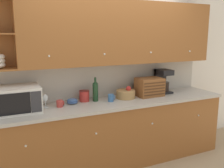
{
  "coord_description": "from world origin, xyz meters",
  "views": [
    {
      "loc": [
        -1.48,
        -3.39,
        1.85
      ],
      "look_at": [
        0.0,
        -0.23,
        1.16
      ],
      "focal_mm": 40.0,
      "sensor_mm": 36.0,
      "label": 1
    }
  ],
  "objects_px": {
    "mug_blue_second": "(111,98)",
    "bread_box": "(149,87)",
    "wine_glass": "(45,98)",
    "bowl_stack_on_counter": "(72,101)",
    "mug": "(60,104)",
    "wine_bottle": "(95,90)",
    "microwave": "(17,99)",
    "storage_canister": "(84,96)",
    "coffee_maker": "(163,81)",
    "fruit_basket": "(126,94)"
  },
  "relations": [
    {
      "from": "storage_canister",
      "to": "wine_bottle",
      "type": "height_order",
      "value": "wine_bottle"
    },
    {
      "from": "storage_canister",
      "to": "wine_bottle",
      "type": "relative_size",
      "value": 0.45
    },
    {
      "from": "mug_blue_second",
      "to": "coffee_maker",
      "type": "xyz_separation_m",
      "value": [
        0.99,
        0.15,
        0.14
      ]
    },
    {
      "from": "bread_box",
      "to": "coffee_maker",
      "type": "height_order",
      "value": "coffee_maker"
    },
    {
      "from": "microwave",
      "to": "mug_blue_second",
      "type": "xyz_separation_m",
      "value": [
        1.23,
        -0.04,
        -0.1
      ]
    },
    {
      "from": "wine_glass",
      "to": "fruit_basket",
      "type": "bearing_deg",
      "value": -0.78
    },
    {
      "from": "microwave",
      "to": "wine_bottle",
      "type": "distance_m",
      "value": 1.04
    },
    {
      "from": "bowl_stack_on_counter",
      "to": "fruit_basket",
      "type": "xyz_separation_m",
      "value": [
        0.8,
        -0.04,
        0.03
      ]
    },
    {
      "from": "wine_glass",
      "to": "mug",
      "type": "distance_m",
      "value": 0.2
    },
    {
      "from": "microwave",
      "to": "wine_bottle",
      "type": "bearing_deg",
      "value": 3.65
    },
    {
      "from": "microwave",
      "to": "fruit_basket",
      "type": "relative_size",
      "value": 1.94
    },
    {
      "from": "wine_bottle",
      "to": "fruit_basket",
      "type": "relative_size",
      "value": 1.22
    },
    {
      "from": "mug",
      "to": "mug_blue_second",
      "type": "bearing_deg",
      "value": -2.84
    },
    {
      "from": "wine_glass",
      "to": "wine_bottle",
      "type": "distance_m",
      "value": 0.69
    },
    {
      "from": "bowl_stack_on_counter",
      "to": "mug_blue_second",
      "type": "distance_m",
      "value": 0.54
    },
    {
      "from": "microwave",
      "to": "bread_box",
      "type": "xyz_separation_m",
      "value": [
        1.89,
        0.0,
        -0.02
      ]
    },
    {
      "from": "wine_bottle",
      "to": "bread_box",
      "type": "height_order",
      "value": "wine_bottle"
    },
    {
      "from": "wine_glass",
      "to": "fruit_basket",
      "type": "xyz_separation_m",
      "value": [
        1.16,
        -0.02,
        -0.05
      ]
    },
    {
      "from": "mug_blue_second",
      "to": "wine_glass",
      "type": "bearing_deg",
      "value": 174.0
    },
    {
      "from": "bowl_stack_on_counter",
      "to": "storage_canister",
      "type": "bearing_deg",
      "value": 13.91
    },
    {
      "from": "bowl_stack_on_counter",
      "to": "mug_blue_second",
      "type": "bearing_deg",
      "value": -12.82
    },
    {
      "from": "microwave",
      "to": "mug",
      "type": "xyz_separation_m",
      "value": [
        0.51,
        -0.01,
        -0.11
      ]
    },
    {
      "from": "bowl_stack_on_counter",
      "to": "coffee_maker",
      "type": "relative_size",
      "value": 0.4
    },
    {
      "from": "mug",
      "to": "bowl_stack_on_counter",
      "type": "relative_size",
      "value": 0.63
    },
    {
      "from": "microwave",
      "to": "wine_glass",
      "type": "relative_size",
      "value": 3.1
    },
    {
      "from": "wine_bottle",
      "to": "wine_glass",
      "type": "bearing_deg",
      "value": -178.57
    },
    {
      "from": "microwave",
      "to": "fruit_basket",
      "type": "bearing_deg",
      "value": 1.25
    },
    {
      "from": "wine_glass",
      "to": "storage_canister",
      "type": "height_order",
      "value": "wine_glass"
    },
    {
      "from": "storage_canister",
      "to": "wine_glass",
      "type": "bearing_deg",
      "value": -172.42
    },
    {
      "from": "microwave",
      "to": "coffee_maker",
      "type": "distance_m",
      "value": 2.22
    },
    {
      "from": "storage_canister",
      "to": "fruit_basket",
      "type": "height_order",
      "value": "fruit_basket"
    },
    {
      "from": "microwave",
      "to": "bread_box",
      "type": "height_order",
      "value": "microwave"
    },
    {
      "from": "bowl_stack_on_counter",
      "to": "fruit_basket",
      "type": "bearing_deg",
      "value": -3.02
    },
    {
      "from": "mug",
      "to": "bowl_stack_on_counter",
      "type": "height_order",
      "value": "mug"
    },
    {
      "from": "storage_canister",
      "to": "mug_blue_second",
      "type": "distance_m",
      "value": 0.38
    },
    {
      "from": "wine_glass",
      "to": "wine_bottle",
      "type": "relative_size",
      "value": 0.51
    },
    {
      "from": "mug",
      "to": "fruit_basket",
      "type": "distance_m",
      "value": 0.99
    },
    {
      "from": "mug_blue_second",
      "to": "bread_box",
      "type": "xyz_separation_m",
      "value": [
        0.66,
        0.05,
        0.09
      ]
    },
    {
      "from": "mug_blue_second",
      "to": "bread_box",
      "type": "bearing_deg",
      "value": 4.03
    },
    {
      "from": "wine_glass",
      "to": "fruit_basket",
      "type": "height_order",
      "value": "fruit_basket"
    },
    {
      "from": "bowl_stack_on_counter",
      "to": "coffee_maker",
      "type": "distance_m",
      "value": 1.52
    },
    {
      "from": "wine_glass",
      "to": "bread_box",
      "type": "bearing_deg",
      "value": -1.71
    },
    {
      "from": "mug",
      "to": "wine_bottle",
      "type": "relative_size",
      "value": 0.28
    },
    {
      "from": "mug_blue_second",
      "to": "bowl_stack_on_counter",
      "type": "bearing_deg",
      "value": 167.18
    },
    {
      "from": "bowl_stack_on_counter",
      "to": "wine_bottle",
      "type": "distance_m",
      "value": 0.35
    },
    {
      "from": "bowl_stack_on_counter",
      "to": "mug_blue_second",
      "type": "relative_size",
      "value": 1.45
    },
    {
      "from": "microwave",
      "to": "bowl_stack_on_counter",
      "type": "height_order",
      "value": "microwave"
    },
    {
      "from": "microwave",
      "to": "wine_glass",
      "type": "bearing_deg",
      "value": 8.1
    },
    {
      "from": "mug",
      "to": "wine_bottle",
      "type": "xyz_separation_m",
      "value": [
        0.52,
        0.08,
        0.11
      ]
    },
    {
      "from": "wine_glass",
      "to": "coffee_maker",
      "type": "xyz_separation_m",
      "value": [
        1.87,
        0.06,
        0.08
      ]
    }
  ]
}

